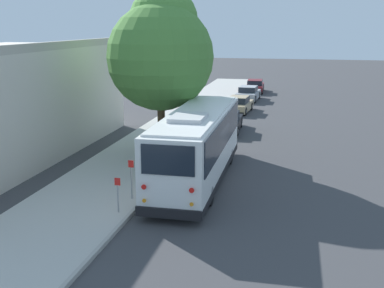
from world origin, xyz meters
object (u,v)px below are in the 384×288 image
(street_tree, at_px, (161,49))
(sign_post_far, at_px, (131,179))
(parked_sedan_tan, at_px, (239,105))
(sign_post_near, at_px, (118,195))
(parked_sedan_maroon, at_px, (255,86))
(parked_sedan_silver, at_px, (248,94))
(shuttle_bus, at_px, (197,142))
(parked_sedan_black, at_px, (227,122))

(street_tree, relative_size, sign_post_far, 5.51)
(parked_sedan_tan, bearing_deg, street_tree, 174.66)
(sign_post_near, relative_size, sign_post_far, 0.84)
(parked_sedan_maroon, xyz_separation_m, sign_post_far, (-32.79, 1.63, 0.36))
(parked_sedan_tan, bearing_deg, sign_post_far, -179.80)
(parked_sedan_silver, height_order, street_tree, street_tree)
(parked_sedan_maroon, xyz_separation_m, sign_post_near, (-34.24, 1.63, 0.23))
(parked_sedan_silver, relative_size, street_tree, 0.50)
(parked_sedan_tan, distance_m, sign_post_near, 22.38)
(shuttle_bus, relative_size, parked_sedan_maroon, 2.37)
(parked_sedan_maroon, distance_m, sign_post_near, 34.28)
(shuttle_bus, xyz_separation_m, sign_post_near, (-4.62, 1.96, -0.95))
(parked_sedan_tan, height_order, sign_post_far, sign_post_far)
(parked_sedan_silver, relative_size, sign_post_far, 2.76)
(parked_sedan_silver, distance_m, street_tree, 20.80)
(parked_sedan_silver, bearing_deg, parked_sedan_tan, -177.36)
(shuttle_bus, height_order, parked_sedan_black, shuttle_bus)
(parked_sedan_black, relative_size, sign_post_far, 2.88)
(sign_post_near, bearing_deg, parked_sedan_maroon, -2.72)
(parked_sedan_tan, distance_m, sign_post_far, 20.94)
(sign_post_near, bearing_deg, parked_sedan_black, -6.37)
(parked_sedan_maroon, height_order, street_tree, street_tree)
(parked_sedan_black, distance_m, sign_post_far, 13.83)
(parked_sedan_silver, distance_m, sign_post_near, 28.68)
(street_tree, relative_size, sign_post_near, 6.57)
(parked_sedan_tan, xyz_separation_m, street_tree, (-13.74, 2.35, 5.01))
(parked_sedan_maroon, distance_m, sign_post_far, 32.84)
(shuttle_bus, distance_m, street_tree, 6.17)
(sign_post_far, bearing_deg, parked_sedan_silver, -3.29)
(shuttle_bus, xyz_separation_m, sign_post_far, (-3.17, 1.96, -0.83))
(shuttle_bus, xyz_separation_m, parked_sedan_silver, (24.02, 0.39, -1.17))
(shuttle_bus, height_order, parked_sedan_silver, shuttle_bus)
(parked_sedan_maroon, relative_size, sign_post_near, 3.34)
(parked_sedan_black, bearing_deg, parked_sedan_silver, -1.65)
(shuttle_bus, height_order, sign_post_far, shuttle_bus)
(parked_sedan_tan, bearing_deg, parked_sedan_maroon, 3.89)
(shuttle_bus, height_order, sign_post_near, shuttle_bus)
(parked_sedan_black, relative_size, parked_sedan_silver, 1.04)
(sign_post_near, bearing_deg, parked_sedan_silver, -3.13)
(street_tree, bearing_deg, parked_sedan_black, -20.95)
(shuttle_bus, distance_m, sign_post_near, 5.11)
(parked_sedan_tan, bearing_deg, parked_sedan_silver, 4.04)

